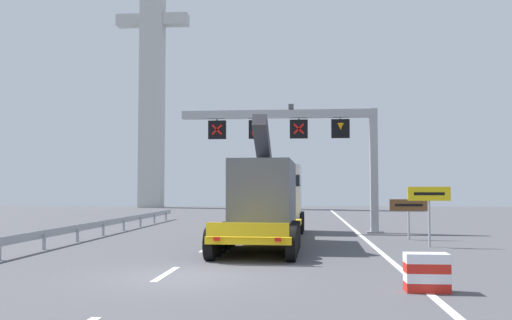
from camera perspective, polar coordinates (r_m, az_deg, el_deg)
ground at (r=15.11m, az=-7.88°, el=-12.20°), size 112.00×112.00×0.00m
lane_markings at (r=31.08m, az=-2.06°, el=-7.44°), size 0.20×47.02×0.01m
edge_line_right at (r=26.80m, az=11.36°, el=-8.10°), size 0.20×63.00×0.01m
overhead_lane_gantry at (r=29.54m, az=5.12°, el=2.84°), size 11.02×0.90×7.03m
heavy_haul_truck_yellow at (r=25.20m, az=1.51°, el=-3.97°), size 3.31×14.12×5.30m
exit_sign_yellow at (r=23.14m, az=17.96°, el=-4.11°), size 1.72×0.15×2.47m
tourist_info_sign_brown at (r=26.18m, az=15.95°, el=-4.99°), size 1.77×0.15×1.89m
crash_barrier_striped at (r=13.38m, az=17.72°, el=-11.35°), size 1.00×0.51×0.90m
guardrail_left at (r=28.51m, az=-16.05°, el=-6.61°), size 0.13×27.99×0.76m
bridge_pylon_distant at (r=69.04m, az=-10.97°, el=11.13°), size 9.00×2.00×37.57m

